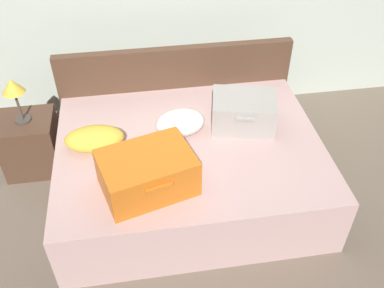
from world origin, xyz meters
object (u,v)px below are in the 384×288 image
nightstand (31,144)px  table_lamp (13,89)px  hard_case_medium (243,111)px  pillow_center_head (180,123)px  bed (190,169)px  pillow_near_headboard (94,138)px  hard_case_large (147,173)px

nightstand → table_lamp: (0.00, 0.00, 0.55)m
hard_case_medium → nightstand: (-1.70, 0.33, -0.38)m
pillow_center_head → nightstand: bearing=163.4°
hard_case_medium → pillow_center_head: hard_case_medium is taller
hard_case_medium → nightstand: 1.78m
bed → nightstand: (-1.26, 0.50, -0.00)m
bed → table_lamp: bearing=158.4°
pillow_near_headboard → pillow_center_head: (0.64, 0.06, 0.02)m
hard_case_large → pillow_near_headboard: (-0.35, 0.46, -0.05)m
bed → hard_case_medium: size_ratio=3.65×
pillow_near_headboard → pillow_center_head: bearing=5.4°
pillow_near_headboard → table_lamp: (-0.58, 0.42, 0.21)m
pillow_near_headboard → table_lamp: bearing=143.8°
hard_case_medium → table_lamp: bearing=-178.5°
hard_case_large → pillow_center_head: (0.29, 0.53, -0.03)m
bed → hard_case_medium: 0.61m
hard_case_medium → pillow_near_headboard: size_ratio=1.25×
pillow_near_headboard → pillow_center_head: size_ratio=1.14×
hard_case_large → hard_case_medium: bearing=20.2°
bed → hard_case_large: bearing=-130.9°
bed → table_lamp: table_lamp is taller
pillow_near_headboard → hard_case_large: bearing=-53.0°
pillow_near_headboard → nightstand: (-0.58, 0.42, -0.34)m
bed → pillow_near_headboard: size_ratio=4.57×
bed → nightstand: bearing=158.4°
hard_case_large → pillow_near_headboard: hard_case_large is taller
pillow_center_head → nightstand: (-1.21, 0.36, -0.36)m
nightstand → table_lamp: bearing=90.0°
bed → hard_case_large: (-0.33, -0.39, 0.39)m
hard_case_large → table_lamp: 1.29m
bed → pillow_near_headboard: (-0.68, 0.08, 0.33)m
bed → pillow_center_head: size_ratio=5.23×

